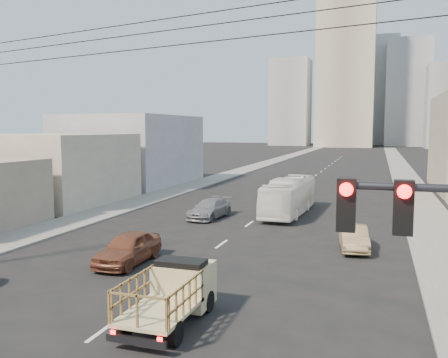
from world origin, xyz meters
The scene contains 17 objects.
ground centered at (0.00, 0.00, 0.00)m, with size 420.00×420.00×0.00m, color black.
sidewalk_left centered at (-11.75, 70.00, 0.06)m, with size 3.50×180.00×0.12m, color slate.
sidewalk_right centered at (11.75, 70.00, 0.06)m, with size 3.50×180.00×0.12m, color slate.
lane_dashes centered at (0.00, 53.00, 0.01)m, with size 0.15×104.00×0.01m.
flatbed_pickup centered at (1.81, 3.25, 1.09)m, with size 1.95×4.41×1.90m.
city_bus centered at (1.89, 24.67, 1.37)m, with size 2.30×9.84×2.74m, color white.
sedan_brown centered at (-3.05, 8.95, 0.76)m, with size 1.78×4.43×1.51m, color brown.
sedan_tan centered at (7.12, 15.07, 0.64)m, with size 1.36×3.90×1.28m, color #947A56.
sedan_grey centered at (-3.31, 21.19, 0.68)m, with size 1.90×4.67×1.36m, color gray.
overhead_wires centered at (0.00, 1.50, 8.97)m, with size 23.01×5.02×0.72m.
bldg_left_mid centered at (-19.00, 24.00, 3.00)m, with size 11.00×12.00×6.00m, color #A79C87.
bldg_left_far centered at (-19.50, 39.00, 4.00)m, with size 12.00×16.00×8.00m, color #99999C.
high_rise_tower centered at (-4.00, 170.00, 30.00)m, with size 20.00×20.00×60.00m, color tan.
midrise_ne centered at (18.00, 185.00, 20.00)m, with size 16.00×16.00×40.00m, color #979A9F.
midrise_nw centered at (-26.00, 180.00, 17.00)m, with size 15.00×15.00×34.00m, color #979A9F.
midrise_back centered at (6.00, 200.00, 22.00)m, with size 18.00×18.00×44.00m, color #99999C.
midrise_east centered at (30.00, 165.00, 14.00)m, with size 14.00×14.00×28.00m, color #979A9F.
Camera 1 is at (8.23, -10.75, 6.43)m, focal length 38.00 mm.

